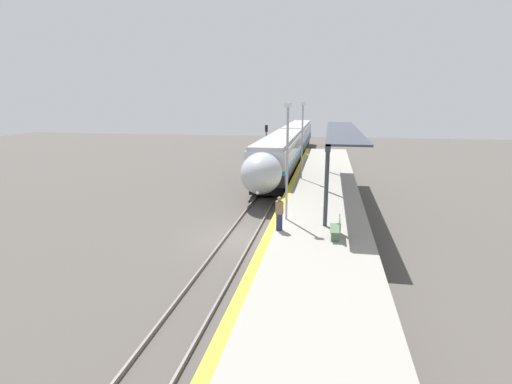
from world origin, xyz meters
TOP-DOWN VIEW (x-y plane):
  - ground_plane at (0.00, 0.00)m, footprint 120.00×120.00m
  - rail_left at (-0.72, 0.00)m, footprint 0.08×90.00m
  - rail_right at (0.72, 0.00)m, footprint 0.08×90.00m
  - train at (0.00, 25.85)m, footprint 2.87×42.03m
  - platform_right at (4.03, 0.00)m, footprint 4.92×64.00m
  - platform_bench at (4.85, -1.68)m, footprint 0.44×1.42m
  - person_waiting at (2.18, -1.10)m, footprint 0.36×0.22m
  - railway_signal at (-2.27, 23.32)m, footprint 0.28×0.28m
  - lamppost_near at (2.31, 0.79)m, footprint 0.36×0.20m
  - lamppost_mid at (2.31, 11.85)m, footprint 0.36×0.20m
  - station_canopy at (4.88, 7.69)m, footprint 2.02×18.41m

SIDE VIEW (x-z plane):
  - ground_plane at x=0.00m, z-range 0.00..0.00m
  - rail_left at x=-0.72m, z-range 0.00..0.15m
  - rail_right at x=0.72m, z-range 0.00..0.15m
  - platform_right at x=4.03m, z-range 0.00..0.96m
  - platform_bench at x=4.85m, z-range 0.98..1.87m
  - person_waiting at x=2.18m, z-range 0.99..2.62m
  - train at x=0.00m, z-range 0.28..4.07m
  - railway_signal at x=-2.27m, z-range 0.49..4.88m
  - lamppost_near at x=2.31m, z-range 1.36..7.26m
  - lamppost_mid at x=2.31m, z-range 1.36..7.26m
  - station_canopy at x=4.88m, z-range 2.78..6.95m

